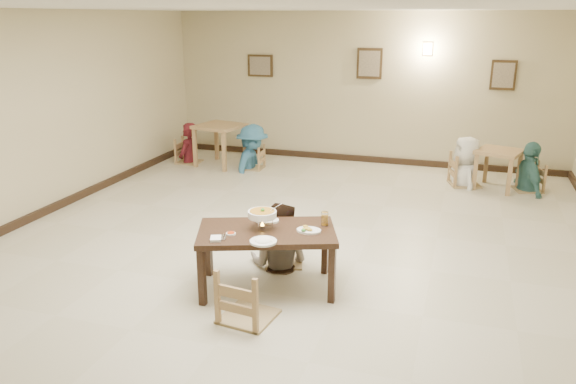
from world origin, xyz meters
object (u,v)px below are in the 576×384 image
(main_diner, at_px, (279,203))
(bg_chair_rr, at_px, (530,165))
(bg_chair_ll, at_px, (188,140))
(bg_table_right, at_px, (499,158))
(curry_warmer, at_px, (262,214))
(bg_diner_a, at_px, (187,123))
(bg_chair_rl, at_px, (467,156))
(bg_diner_c, at_px, (469,137))
(chair_near, at_px, (247,269))
(bg_diner_d, at_px, (534,142))
(bg_chair_lr, at_px, (252,147))
(main_table, at_px, (267,237))
(drink_glass, at_px, (325,219))
(bg_diner_b, at_px, (252,125))
(chair_far, at_px, (284,227))
(bg_table_left, at_px, (220,132))

(main_diner, relative_size, bg_chair_rr, 1.70)
(bg_chair_ll, bearing_deg, bg_table_right, -94.19)
(curry_warmer, height_order, bg_diner_a, bg_diner_a)
(bg_chair_rl, relative_size, bg_diner_c, 0.61)
(chair_near, height_order, bg_diner_d, bg_diner_d)
(curry_warmer, xyz_separation_m, bg_chair_ll, (-3.36, 4.74, -0.37))
(bg_chair_lr, distance_m, bg_chair_rr, 5.08)
(curry_warmer, bearing_deg, main_table, -26.41)
(bg_diner_c, bearing_deg, main_table, -39.97)
(main_table, xyz_separation_m, drink_glass, (0.56, 0.33, 0.15))
(bg_chair_rr, bearing_deg, bg_diner_d, -105.00)
(drink_glass, relative_size, bg_diner_b, 0.09)
(chair_far, bearing_deg, chair_near, -104.26)
(chair_far, distance_m, drink_glass, 0.75)
(bg_chair_rl, bearing_deg, bg_diner_a, 74.04)
(chair_far, xyz_separation_m, bg_diner_b, (-1.98, 4.05, 0.41))
(bg_chair_lr, height_order, bg_diner_b, bg_diner_b)
(chair_far, bearing_deg, bg_chair_rr, 36.06)
(main_table, distance_m, bg_chair_ll, 5.88)
(bg_diner_d, bearing_deg, bg_diner_b, 73.41)
(drink_glass, bearing_deg, bg_diner_b, 120.23)
(main_table, height_order, bg_table_left, bg_table_left)
(chair_near, xyz_separation_m, bg_chair_ll, (-3.46, 5.45, -0.05))
(chair_near, xyz_separation_m, bg_table_left, (-2.75, 5.45, 0.16))
(bg_table_left, xyz_separation_m, bg_diner_b, (0.71, -0.04, 0.19))
(drink_glass, xyz_separation_m, bg_chair_ll, (-3.99, 4.44, -0.28))
(bg_chair_rl, bearing_deg, bg_diner_c, 28.37)
(drink_glass, xyz_separation_m, bg_table_right, (1.99, 4.43, -0.20))
(curry_warmer, distance_m, bg_chair_rr, 5.74)
(bg_chair_ll, distance_m, bg_chair_lr, 1.42)
(bg_chair_ll, xyz_separation_m, bg_chair_rr, (6.50, 0.05, -0.02))
(bg_diner_c, bearing_deg, bg_chair_rl, 27.72)
(main_diner, distance_m, bg_chair_rl, 4.72)
(chair_far, height_order, bg_table_left, chair_far)
(bg_chair_ll, relative_size, bg_diner_b, 0.55)
(bg_diner_b, bearing_deg, bg_chair_rr, -87.60)
(bg_table_left, bearing_deg, bg_chair_rl, 0.71)
(chair_far, relative_size, bg_chair_rl, 0.88)
(drink_glass, bearing_deg, curry_warmer, -154.22)
(main_diner, relative_size, bg_table_left, 1.60)
(curry_warmer, distance_m, bg_diner_a, 5.82)
(main_table, bearing_deg, bg_diner_a, 105.74)
(bg_chair_rr, height_order, bg_diner_a, bg_diner_a)
(bg_chair_lr, distance_m, bg_chair_rl, 4.03)
(bg_diner_c, bearing_deg, chair_near, -37.09)
(chair_far, relative_size, bg_diner_c, 0.54)
(bg_table_right, distance_m, bg_chair_ll, 5.97)
(chair_near, height_order, drink_glass, chair_near)
(bg_diner_d, bearing_deg, bg_chair_rr, -107.61)
(main_table, relative_size, bg_chair_rl, 1.55)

